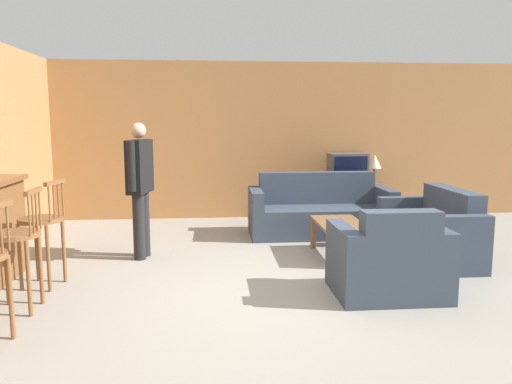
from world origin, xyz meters
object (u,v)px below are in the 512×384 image
at_px(bar_chair_far, 42,228).
at_px(person_by_window, 140,183).
at_px(coffee_table, 340,228).
at_px(armchair_near, 389,263).
at_px(loveseat_right, 432,234).
at_px(couch_far, 320,213).
at_px(tv, 347,169).
at_px(bar_chair_mid, 17,244).
at_px(tv_unit, 347,202).
at_px(table_lamp, 374,163).

height_order(bar_chair_far, person_by_window, person_by_window).
relative_size(coffee_table, person_by_window, 0.62).
distance_m(armchair_near, loveseat_right, 1.50).
height_order(couch_far, loveseat_right, couch_far).
distance_m(armchair_near, tv, 3.72).
bearing_deg(tv, bar_chair_mid, -136.40).
bearing_deg(armchair_near, couch_far, 92.18).
distance_m(bar_chair_far, tv_unit, 4.98).
xyz_separation_m(armchair_near, table_lamp, (1.04, 3.64, 0.63)).
xyz_separation_m(couch_far, loveseat_right, (1.04, -1.42, -0.00)).
bearing_deg(armchair_near, loveseat_right, 51.09).
xyz_separation_m(bar_chair_mid, loveseat_right, (4.26, 1.25, -0.29)).
height_order(bar_chair_far, loveseat_right, bar_chair_far).
height_order(bar_chair_mid, armchair_near, bar_chair_mid).
distance_m(loveseat_right, table_lamp, 2.55).
bearing_deg(bar_chair_far, person_by_window, 49.96).
xyz_separation_m(couch_far, coffee_table, (-0.02, -1.24, 0.05)).
relative_size(bar_chair_far, armchair_near, 1.05).
bearing_deg(table_lamp, bar_chair_mid, -139.52).
bearing_deg(bar_chair_mid, loveseat_right, 16.35).
distance_m(coffee_table, person_by_window, 2.45).
distance_m(tv_unit, tv, 0.55).
height_order(armchair_near, tv_unit, armchair_near).
bearing_deg(tv, bar_chair_far, -141.81).
bearing_deg(tv_unit, bar_chair_mid, -136.38).
distance_m(couch_far, loveseat_right, 1.76).
xyz_separation_m(tv_unit, table_lamp, (0.46, 0.00, 0.66)).
bearing_deg(person_by_window, tv, 34.18).
bearing_deg(coffee_table, tv_unit, 72.92).
height_order(bar_chair_mid, loveseat_right, bar_chair_mid).
xyz_separation_m(bar_chair_far, coffee_table, (3.20, 0.78, -0.24)).
bearing_deg(tv, loveseat_right, -81.78).
height_order(couch_far, tv, tv).
height_order(loveseat_right, tv, tv).
xyz_separation_m(bar_chair_mid, coffee_table, (3.20, 1.43, -0.24)).
relative_size(loveseat_right, tv_unit, 1.23).
distance_m(bar_chair_mid, loveseat_right, 4.45).
height_order(bar_chair_mid, couch_far, bar_chair_mid).
distance_m(loveseat_right, coffee_table, 1.08).
bearing_deg(couch_far, coffee_table, -90.93).
bearing_deg(bar_chair_far, bar_chair_mid, -89.97).
bearing_deg(table_lamp, armchair_near, -105.97).
bearing_deg(tv_unit, loveseat_right, -81.79).
xyz_separation_m(armchair_near, person_by_window, (-2.50, 1.54, 0.59)).
relative_size(coffee_table, tv_unit, 0.84).
height_order(couch_far, armchair_near, couch_far).
bearing_deg(tv, person_by_window, -145.82).
xyz_separation_m(loveseat_right, table_lamp, (0.10, 2.47, 0.64)).
relative_size(coffee_table, table_lamp, 1.96).
distance_m(bar_chair_far, loveseat_right, 4.31).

